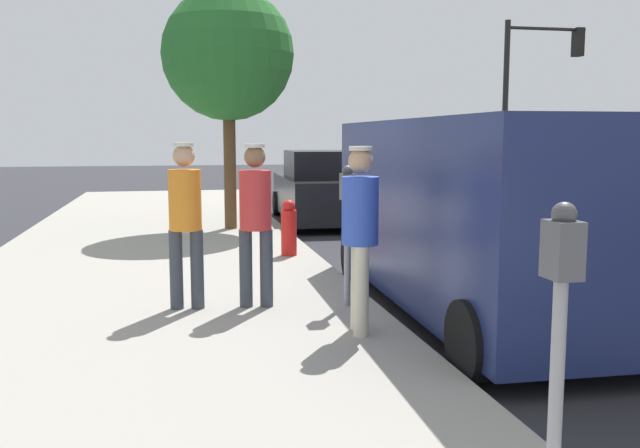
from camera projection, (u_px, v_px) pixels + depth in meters
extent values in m
plane|color=#2D2D33|center=(443.00, 300.00, 8.37)|extent=(80.00, 80.00, 0.00)
cube|color=#9E998E|center=(146.00, 309.00, 7.64)|extent=(5.00, 32.00, 0.15)
cylinder|color=gray|center=(347.00, 253.00, 7.42)|extent=(0.07, 0.07, 1.15)
cube|color=#4C4C51|center=(348.00, 187.00, 7.33)|extent=(0.14, 0.18, 0.28)
sphere|color=#47474C|center=(348.00, 171.00, 7.31)|extent=(0.12, 0.12, 0.12)
cylinder|color=gray|center=(556.00, 394.00, 3.37)|extent=(0.07, 0.07, 1.15)
cube|color=#4C4C51|center=(563.00, 250.00, 3.28)|extent=(0.14, 0.18, 0.28)
sphere|color=#47474C|center=(564.00, 214.00, 3.26)|extent=(0.12, 0.12, 0.12)
cylinder|color=#383D47|center=(246.00, 268.00, 7.39)|extent=(0.14, 0.14, 0.84)
cylinder|color=#383D47|center=(266.00, 268.00, 7.40)|extent=(0.14, 0.14, 0.84)
cylinder|color=red|center=(255.00, 200.00, 7.30)|extent=(0.34, 0.34, 0.63)
sphere|color=#8C6647|center=(255.00, 157.00, 7.24)|extent=(0.23, 0.23, 0.23)
cylinder|color=silver|center=(255.00, 146.00, 7.23)|extent=(0.22, 0.22, 0.04)
cylinder|color=#383D47|center=(176.00, 270.00, 7.30)|extent=(0.14, 0.14, 0.85)
cylinder|color=#383D47|center=(197.00, 269.00, 7.32)|extent=(0.14, 0.14, 0.85)
cylinder|color=orange|center=(185.00, 200.00, 7.22)|extent=(0.34, 0.34, 0.63)
sphere|color=tan|center=(184.00, 156.00, 7.16)|extent=(0.23, 0.23, 0.23)
cylinder|color=silver|center=(184.00, 145.00, 7.14)|extent=(0.22, 0.22, 0.04)
cylinder|color=beige|center=(361.00, 291.00, 6.30)|extent=(0.14, 0.14, 0.83)
cylinder|color=beige|center=(358.00, 286.00, 6.52)|extent=(0.14, 0.14, 0.83)
cylinder|color=blue|center=(360.00, 211.00, 6.32)|extent=(0.34, 0.34, 0.63)
sphere|color=tan|center=(361.00, 161.00, 6.26)|extent=(0.23, 0.23, 0.23)
cylinder|color=silver|center=(361.00, 148.00, 6.25)|extent=(0.21, 0.21, 0.04)
cube|color=navy|center=(481.00, 210.00, 7.60)|extent=(2.12, 5.24, 1.96)
cube|color=black|center=(412.00, 165.00, 9.94)|extent=(1.84, 0.12, 0.88)
cylinder|color=black|center=(354.00, 255.00, 9.53)|extent=(0.24, 0.68, 0.68)
cylinder|color=black|center=(483.00, 251.00, 9.88)|extent=(0.24, 0.68, 0.68)
cylinder|color=black|center=(472.00, 342.00, 5.53)|extent=(0.24, 0.68, 0.68)
cube|color=black|center=(322.00, 196.00, 15.78)|extent=(2.02, 4.48, 0.89)
cube|color=black|center=(324.00, 164.00, 15.47)|extent=(1.69, 2.05, 0.60)
cylinder|color=black|center=(278.00, 203.00, 17.30)|extent=(0.25, 0.61, 0.60)
cylinder|color=black|center=(345.00, 202.00, 17.57)|extent=(0.25, 0.61, 0.60)
cylinder|color=black|center=(294.00, 219.00, 14.07)|extent=(0.25, 0.61, 0.60)
cylinder|color=black|center=(376.00, 217.00, 14.34)|extent=(0.25, 0.61, 0.60)
cylinder|color=black|center=(505.00, 114.00, 19.63)|extent=(0.16, 0.16, 5.20)
cylinder|color=black|center=(547.00, 29.00, 19.57)|extent=(2.40, 0.10, 0.10)
cube|color=black|center=(578.00, 42.00, 19.82)|extent=(0.24, 0.32, 0.80)
sphere|color=red|center=(575.00, 34.00, 19.96)|extent=(0.17, 0.17, 0.17)
sphere|color=yellow|center=(575.00, 43.00, 19.99)|extent=(0.17, 0.17, 0.17)
sphere|color=green|center=(574.00, 52.00, 20.02)|extent=(0.17, 0.17, 0.17)
cylinder|color=brown|center=(230.00, 165.00, 13.60)|extent=(0.24, 0.24, 2.50)
sphere|color=#276B2B|center=(228.00, 54.00, 13.33)|extent=(2.56, 2.56, 2.56)
cylinder|color=red|center=(289.00, 233.00, 10.60)|extent=(0.24, 0.24, 0.70)
sphere|color=red|center=(289.00, 206.00, 10.55)|extent=(0.20, 0.20, 0.20)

